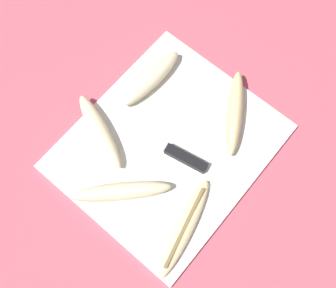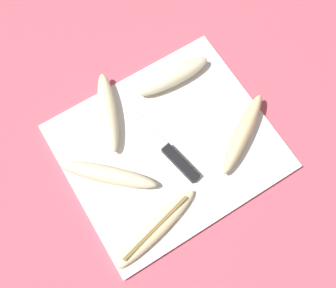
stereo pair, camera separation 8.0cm
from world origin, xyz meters
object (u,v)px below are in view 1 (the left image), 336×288
knife (178,153)px  banana_pale_long (121,191)px  banana_mellow_near (235,112)px  banana_bright_far (151,78)px  banana_cream_curved (100,131)px  banana_soft_right (184,228)px

knife → banana_pale_long: size_ratio=1.25×
knife → banana_mellow_near: size_ratio=1.16×
banana_mellow_near → knife: bearing=165.9°
knife → banana_bright_far: (0.09, 0.15, 0.01)m
banana_mellow_near → banana_bright_far: bearing=105.6°
banana_mellow_near → banana_pale_long: size_ratio=1.08×
banana_mellow_near → banana_cream_curved: size_ratio=0.99×
banana_mellow_near → banana_pale_long: (-0.28, 0.07, 0.00)m
knife → banana_bright_far: 0.18m
banana_soft_right → banana_bright_far: (0.20, 0.25, 0.01)m
banana_bright_far → banana_cream_curved: bearing=179.6°
banana_pale_long → banana_bright_far: (0.22, 0.12, -0.00)m
knife → banana_cream_curved: bearing=103.5°
knife → banana_soft_right: 0.15m
banana_bright_far → banana_pale_long: bearing=-152.5°
banana_soft_right → banana_mellow_near: banana_mellow_near is taller
banana_soft_right → banana_cream_curved: size_ratio=1.15×
banana_soft_right → banana_mellow_near: size_ratio=1.16×
banana_soft_right → knife: bearing=44.0°
banana_soft_right → banana_mellow_near: (0.25, 0.07, 0.01)m
banana_mellow_near → banana_bright_far: 0.19m
banana_bright_far → banana_cream_curved: size_ratio=0.94×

